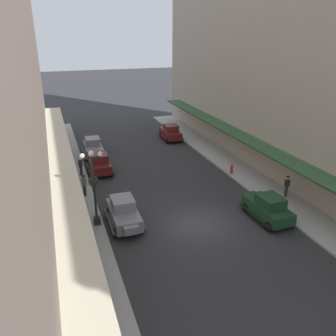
% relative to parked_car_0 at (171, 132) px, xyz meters
% --- Properties ---
extents(ground_plane, '(200.00, 200.00, 0.00)m').
position_rel_parked_car_0_xyz_m(ground_plane, '(-4.77, -18.79, -0.94)').
color(ground_plane, '#2D2D30').
extents(sidewalk_left, '(3.00, 60.00, 0.15)m').
position_rel_parked_car_0_xyz_m(sidewalk_left, '(-12.27, -18.79, -0.87)').
color(sidewalk_left, '#A8A59E').
rests_on(sidewalk_left, ground).
extents(sidewalk_right, '(3.00, 60.00, 0.15)m').
position_rel_parked_car_0_xyz_m(sidewalk_right, '(2.73, -18.79, -0.87)').
color(sidewalk_right, '#A8A59E').
rests_on(sidewalk_right, ground).
extents(building_row_left, '(4.30, 60.00, 23.03)m').
position_rel_parked_car_0_xyz_m(building_row_left, '(-15.01, -18.79, 10.57)').
color(building_row_left, gray).
rests_on(building_row_left, ground).
extents(parked_car_0, '(2.25, 4.30, 1.84)m').
position_rel_parked_car_0_xyz_m(parked_car_0, '(0.00, 0.00, 0.00)').
color(parked_car_0, '#591919').
rests_on(parked_car_0, ground).
extents(parked_car_1, '(2.16, 4.27, 1.84)m').
position_rel_parked_car_0_xyz_m(parked_car_1, '(-9.42, -17.19, 0.00)').
color(parked_car_1, slate).
rests_on(parked_car_1, ground).
extents(parked_car_2, '(2.16, 4.27, 1.84)m').
position_rel_parked_car_0_xyz_m(parked_car_2, '(-9.54, -7.45, 0.00)').
color(parked_car_2, '#591919').
rests_on(parked_car_2, ground).
extents(parked_car_3, '(2.22, 4.29, 1.84)m').
position_rel_parked_car_0_xyz_m(parked_car_3, '(-9.45, -2.64, 0.00)').
color(parked_car_3, slate).
rests_on(parked_car_3, ground).
extents(parked_car_4, '(2.22, 4.29, 1.84)m').
position_rel_parked_car_0_xyz_m(parked_car_4, '(0.02, -19.78, 0.00)').
color(parked_car_4, '#193D23').
rests_on(parked_car_4, ground).
extents(lamp_post_with_clock, '(1.42, 0.44, 5.16)m').
position_rel_parked_car_0_xyz_m(lamp_post_with_clock, '(-11.17, -16.80, 2.04)').
color(lamp_post_with_clock, black).
rests_on(lamp_post_with_clock, sidewalk_left).
extents(fire_hydrant, '(0.24, 0.24, 0.82)m').
position_rel_parked_car_0_xyz_m(fire_hydrant, '(1.58, -11.97, -0.38)').
color(fire_hydrant, '#B21E19').
rests_on(fire_hydrant, sidewalk_right).
extents(pedestrian_0, '(0.36, 0.28, 1.67)m').
position_rel_parked_car_0_xyz_m(pedestrian_0, '(-11.42, -12.19, 0.07)').
color(pedestrian_0, '#2D2D33').
rests_on(pedestrian_0, sidewalk_left).
extents(pedestrian_1, '(0.36, 0.28, 1.67)m').
position_rel_parked_car_0_xyz_m(pedestrian_1, '(3.25, -17.51, 0.07)').
color(pedestrian_1, '#2D2D33').
rests_on(pedestrian_1, sidewalk_right).
extents(pedestrian_2, '(0.36, 0.24, 1.64)m').
position_rel_parked_car_0_xyz_m(pedestrian_2, '(-11.27, -7.96, 0.05)').
color(pedestrian_2, '#2D2D33').
rests_on(pedestrian_2, sidewalk_left).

